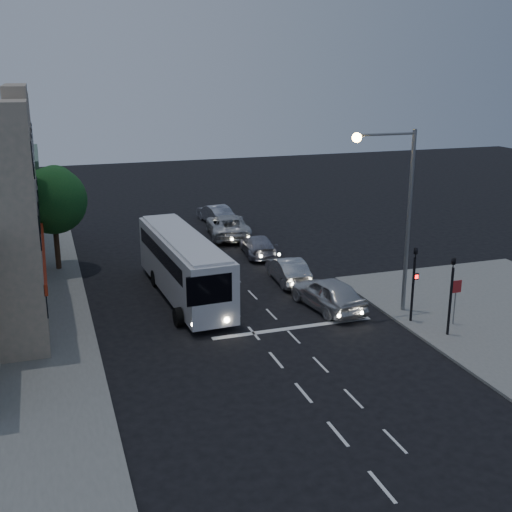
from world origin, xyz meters
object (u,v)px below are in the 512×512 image
object	(u,v)px
car_suv	(328,293)
car_sedan_a	(288,270)
car_sedan_b	(258,246)
street_tree	(52,197)
car_extra	(215,214)
traffic_signal_main	(414,275)
tour_bus	(183,264)
car_sedan_c	(228,226)
streetlight	(398,201)
traffic_signal_side	(452,287)
regulatory_sign	(456,295)

from	to	relation	value
car_suv	car_sedan_a	xyz separation A→B (m)	(-0.36, 4.67, -0.12)
car_sedan_b	street_tree	xyz separation A→B (m)	(-12.55, 0.84, 3.84)
car_extra	traffic_signal_main	bearing A→B (deg)	90.82
car_suv	car_sedan_a	distance (m)	4.68
tour_bus	car_sedan_c	xyz separation A→B (m)	(5.79, 11.52, -1.01)
car_sedan_c	streetlight	bearing A→B (deg)	110.22
traffic_signal_main	traffic_signal_side	distance (m)	2.10
tour_bus	car_sedan_a	world-z (taller)	tour_bus
car_sedan_c	traffic_signal_side	bearing A→B (deg)	110.90
car_sedan_c	car_extra	distance (m)	4.64
tour_bus	car_suv	size ratio (longest dim) A/B	2.28
car_suv	traffic_signal_side	world-z (taller)	traffic_signal_side
traffic_signal_side	streetlight	distance (m)	4.84
car_sedan_b	car_sedan_c	xyz separation A→B (m)	(-0.54, 5.20, 0.17)
traffic_signal_side	car_sedan_c	bearing A→B (deg)	102.32
car_suv	streetlight	distance (m)	5.84
car_suv	car_sedan_b	bearing A→B (deg)	-97.01
traffic_signal_side	streetlight	xyz separation A→B (m)	(-0.96, 3.40, 3.31)
traffic_signal_main	traffic_signal_side	size ratio (longest dim) A/B	1.00
car_sedan_a	street_tree	distance (m)	14.55
tour_bus	traffic_signal_side	xyz separation A→B (m)	(10.28, -9.06, 0.58)
car_sedan_a	street_tree	bearing A→B (deg)	-23.95
car_sedan_b	car_sedan_c	bearing A→B (deg)	-77.39
car_sedan_c	traffic_signal_main	xyz separation A→B (m)	(3.80, -18.60, 1.59)
car_suv	regulatory_sign	distance (m)	6.25
car_suv	regulatory_sign	world-z (taller)	regulatory_sign
car_suv	street_tree	world-z (taller)	street_tree
traffic_signal_main	street_tree	world-z (taller)	street_tree
traffic_signal_side	regulatory_sign	size ratio (longest dim) A/B	1.86
car_sedan_c	car_suv	bearing A→B (deg)	101.45
car_sedan_a	tour_bus	bearing A→B (deg)	9.44
car_sedan_b	car_extra	world-z (taller)	car_extra
tour_bus	traffic_signal_side	bearing A→B (deg)	-44.47
car_sedan_c	street_tree	xyz separation A→B (m)	(-12.01, -4.36, 3.67)
tour_bus	car_sedan_c	size ratio (longest dim) A/B	1.87
car_sedan_b	regulatory_sign	xyz separation A→B (m)	(4.96, -14.42, 0.93)
regulatory_sign	streetlight	size ratio (longest dim) A/B	0.24
traffic_signal_main	regulatory_sign	xyz separation A→B (m)	(1.70, -1.01, -0.82)
tour_bus	car_sedan_c	distance (m)	12.93
car_sedan_c	traffic_signal_main	distance (m)	19.05
car_sedan_c	traffic_signal_side	world-z (taller)	traffic_signal_side
tour_bus	street_tree	world-z (taller)	street_tree
car_suv	car_extra	distance (m)	20.21
car_sedan_b	traffic_signal_side	distance (m)	15.98
car_sedan_a	car_sedan_b	size ratio (longest dim) A/B	0.96
streetlight	street_tree	size ratio (longest dim) A/B	1.45
regulatory_sign	streetlight	distance (m)	5.18
streetlight	car_sedan_b	bearing A→B (deg)	104.06
car_suv	streetlight	bearing A→B (deg)	141.54
car_sedan_c	streetlight	xyz separation A→B (m)	(3.54, -17.18, 4.90)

